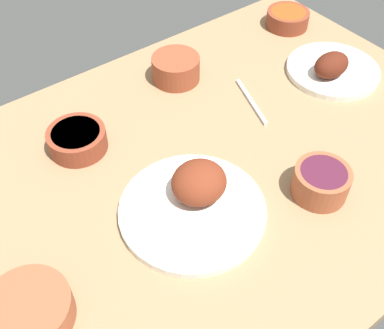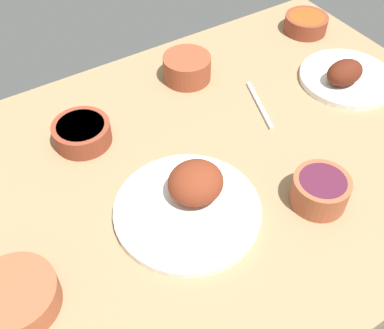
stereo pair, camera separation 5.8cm
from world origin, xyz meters
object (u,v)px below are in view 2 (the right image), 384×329
at_px(bowl_cream, 15,296).
at_px(bowl_onions, 320,190).
at_px(bowl_pasta, 187,67).
at_px(bowl_soup, 306,23).
at_px(plate_far_side, 346,76).
at_px(bowl_sauce, 82,132).
at_px(spoon_loose, 259,105).
at_px(plate_near_viewer, 191,199).

bearing_deg(bowl_cream, bowl_onions, -9.74).
xyz_separation_m(bowl_pasta, bowl_soup, (0.41, 0.01, -0.01)).
bearing_deg(plate_far_side, bowl_pasta, 145.35).
bearing_deg(plate_far_side, bowl_onions, -141.90).
bearing_deg(plate_far_side, bowl_sauce, 166.60).
distance_m(bowl_pasta, bowl_sauce, 0.33).
xyz_separation_m(plate_far_side, bowl_cream, (-0.90, -0.15, 0.01)).
bearing_deg(spoon_loose, bowl_pasta, 44.23).
bearing_deg(bowl_onions, spoon_loose, 74.74).
bearing_deg(plate_far_side, spoon_loose, 170.30).
relative_size(bowl_onions, spoon_loose, 0.65).
distance_m(bowl_pasta, bowl_soup, 0.41).
xyz_separation_m(bowl_cream, bowl_pasta, (0.57, 0.38, 0.01)).
distance_m(bowl_onions, bowl_soup, 0.64).
distance_m(plate_far_side, spoon_loose, 0.25).
xyz_separation_m(bowl_onions, bowl_soup, (0.40, 0.49, -0.01)).
xyz_separation_m(plate_near_viewer, bowl_sauce, (-0.11, 0.29, 0.00)).
bearing_deg(plate_near_viewer, spoon_loose, 29.69).
height_order(plate_far_side, bowl_onions, plate_far_side).
distance_m(plate_near_viewer, bowl_pasta, 0.42).
bearing_deg(plate_near_viewer, bowl_pasta, 59.44).
xyz_separation_m(plate_near_viewer, bowl_soup, (0.62, 0.37, 0.00)).
bearing_deg(plate_near_viewer, bowl_sauce, 110.16).
xyz_separation_m(bowl_pasta, bowl_sauce, (-0.32, -0.07, -0.01)).
height_order(plate_far_side, spoon_loose, plate_far_side).
height_order(bowl_pasta, spoon_loose, bowl_pasta).
bearing_deg(bowl_soup, bowl_pasta, -178.51).
xyz_separation_m(plate_far_side, bowl_pasta, (-0.33, 0.23, 0.01)).
height_order(plate_far_side, bowl_soup, plate_far_side).
relative_size(bowl_pasta, bowl_sauce, 0.95).
height_order(bowl_cream, bowl_onions, bowl_onions).
height_order(bowl_pasta, bowl_soup, bowl_pasta).
distance_m(plate_far_side, bowl_soup, 0.25).
height_order(plate_near_viewer, plate_far_side, plate_near_viewer).
distance_m(bowl_cream, spoon_loose, 0.69).
distance_m(bowl_sauce, spoon_loose, 0.43).
relative_size(plate_far_side, bowl_soup, 1.96).
bearing_deg(bowl_onions, bowl_pasta, 91.25).
height_order(bowl_sauce, bowl_soup, bowl_sauce).
distance_m(bowl_onions, spoon_loose, 0.31).
height_order(bowl_soup, spoon_loose, bowl_soup).
bearing_deg(plate_far_side, plate_near_viewer, -166.39).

